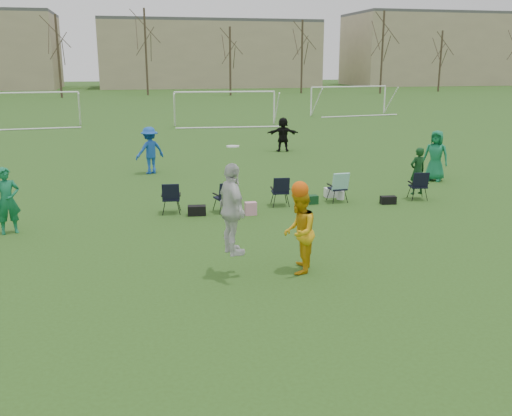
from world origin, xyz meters
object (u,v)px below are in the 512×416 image
object	(u,v)px
fielder_black	(283,134)
goal_left	(25,100)
fielder_blue	(150,150)
fielder_green_far	(436,156)
fielder_green_near	(7,201)
goal_mid	(225,99)
goal_right	(349,92)
center_contest	(267,220)

from	to	relation	value
fielder_black	goal_left	xyz separation A→B (m)	(-14.82, 15.01, 1.04)
fielder_blue	fielder_green_far	bearing A→B (deg)	134.82
fielder_green_near	fielder_green_far	world-z (taller)	fielder_green_far
fielder_green_near	fielder_green_far	xyz separation A→B (m)	(14.96, 3.87, 0.07)
fielder_blue	fielder_green_far	distance (m)	11.52
fielder_black	goal_mid	distance (m)	13.07
goal_right	fielder_blue	bearing A→B (deg)	-135.58
fielder_blue	goal_left	size ratio (longest dim) A/B	0.26
fielder_black	goal_right	world-z (taller)	goal_right
goal_right	fielder_green_far	bearing A→B (deg)	-112.94
fielder_black	goal_left	bearing A→B (deg)	-35.51
fielder_black	goal_mid	size ratio (longest dim) A/B	0.24
fielder_green_far	goal_right	bearing A→B (deg)	117.82
fielder_green_near	fielder_blue	size ratio (longest dim) A/B	0.94
fielder_black	goal_right	size ratio (longest dim) A/B	0.24
fielder_green_near	fielder_green_far	bearing A→B (deg)	-3.17
fielder_black	center_contest	distance (m)	17.70
center_contest	fielder_green_near	bearing A→B (deg)	143.52
fielder_black	goal_right	distance (m)	22.08
fielder_green_far	center_contest	size ratio (longest dim) A/B	0.69
center_contest	fielder_blue	bearing A→B (deg)	99.11
center_contest	goal_left	world-z (taller)	center_contest
fielder_green_near	goal_right	world-z (taller)	goal_right
fielder_green_near	goal_right	xyz separation A→B (m)	(22.32, 31.45, 1.01)
goal_mid	goal_right	world-z (taller)	same
fielder_green_far	goal_mid	size ratio (longest dim) A/B	0.27
goal_right	goal_mid	bearing A→B (deg)	-161.43
fielder_blue	goal_right	xyz separation A→B (m)	(18.18, 23.62, 0.95)
fielder_black	goal_mid	xyz separation A→B (m)	(-0.82, 13.01, 1.04)
fielder_green_far	fielder_black	world-z (taller)	fielder_green_far
goal_left	goal_right	distance (m)	26.31
fielder_blue	goal_right	distance (m)	29.82
goal_right	fielder_green_near	bearing A→B (deg)	-133.37
fielder_green_far	goal_right	distance (m)	28.56
center_contest	fielder_green_far	bearing A→B (deg)	43.54
fielder_green_near	fielder_black	bearing A→B (deg)	30.47
fielder_blue	fielder_black	bearing A→B (deg)	-171.71
fielder_green_far	fielder_black	size ratio (longest dim) A/B	1.12
goal_left	fielder_green_far	bearing A→B (deg)	-56.66
fielder_black	fielder_green_near	bearing A→B (deg)	58.01
goal_left	goal_mid	distance (m)	14.14
fielder_green_near	fielder_black	world-z (taller)	fielder_green_near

